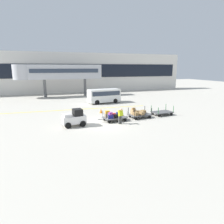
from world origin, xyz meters
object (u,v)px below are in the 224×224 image
object	(u,v)px
safety_cone_near	(101,111)
shuttle_van	(104,95)
baggage_cart_middle	(139,113)
baggage_handler	(120,115)
baggage_tug	(74,118)
baggage_cart_tail	(162,112)
baggage_cart_lead	(114,116)

from	to	relation	value
safety_cone_near	shuttle_van	bearing A→B (deg)	70.48
baggage_cart_middle	baggage_handler	size ratio (longest dim) A/B	1.96
baggage_tug	baggage_cart_middle	size ratio (longest dim) A/B	0.72
shuttle_van	baggage_cart_tail	bearing A→B (deg)	-67.73
baggage_tug	baggage_cart_lead	xyz separation A→B (m)	(4.03, 0.50, -0.25)
baggage_cart_middle	shuttle_van	bearing A→B (deg)	95.21
shuttle_van	safety_cone_near	size ratio (longest dim) A/B	9.06
baggage_handler	shuttle_van	bearing A→B (deg)	81.13
baggage_cart_lead	shuttle_van	xyz separation A→B (m)	(2.07, 10.40, 0.74)
baggage_tug	baggage_cart_tail	xyz separation A→B (m)	(10.09, 1.13, -0.41)
baggage_cart_lead	safety_cone_near	bearing A→B (deg)	93.63
shuttle_van	safety_cone_near	bearing A→B (deg)	-109.52
safety_cone_near	baggage_handler	bearing A→B (deg)	-84.50
baggage_cart_tail	safety_cone_near	world-z (taller)	baggage_cart_tail
baggage_tug	baggage_cart_lead	size ratio (longest dim) A/B	0.72
baggage_cart_lead	baggage_tug	bearing A→B (deg)	-172.95
baggage_cart_tail	shuttle_van	bearing A→B (deg)	112.27
baggage_cart_middle	shuttle_van	world-z (taller)	shuttle_van
baggage_tug	shuttle_van	xyz separation A→B (m)	(6.10, 10.90, 0.48)
baggage_cart_tail	safety_cone_near	xyz separation A→B (m)	(-6.31, 3.24, -0.07)
baggage_cart_middle	baggage_cart_lead	bearing A→B (deg)	-173.41
baggage_cart_lead	baggage_cart_tail	xyz separation A→B (m)	(6.07, 0.63, -0.15)
baggage_handler	baggage_cart_lead	bearing A→B (deg)	101.21
baggage_cart_tail	baggage_cart_middle	bearing A→B (deg)	-174.67
baggage_tug	baggage_handler	distance (m)	4.34
baggage_cart_tail	baggage_handler	bearing A→B (deg)	-162.07
baggage_cart_tail	baggage_tug	bearing A→B (deg)	-173.61
baggage_cart_lead	safety_cone_near	distance (m)	3.89
baggage_tug	safety_cone_near	size ratio (longest dim) A/B	4.02
baggage_handler	safety_cone_near	xyz separation A→B (m)	(-0.49, 5.13, -0.59)
baggage_cart_middle	baggage_handler	xyz separation A→B (m)	(-2.74, -1.60, 0.37)
baggage_tug	baggage_cart_tail	bearing A→B (deg)	6.39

